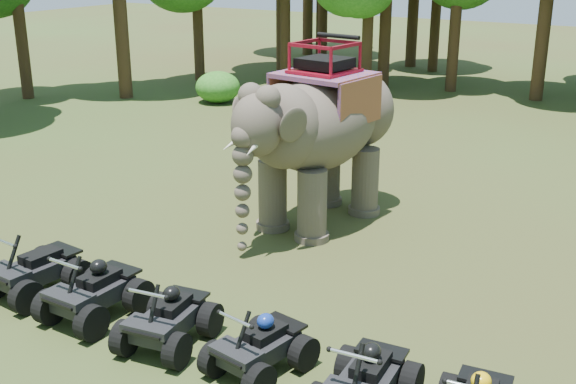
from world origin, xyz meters
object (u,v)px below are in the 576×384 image
(atv_3, at_px, (260,339))
(atv_4, at_px, (367,373))
(atv_0, at_px, (34,262))
(atv_1, at_px, (93,284))
(elephant, at_px, (321,133))
(atv_2, at_px, (168,311))

(atv_3, height_order, atv_4, atv_4)
(atv_0, height_order, atv_4, atv_0)
(atv_1, bearing_deg, elephant, 80.82)
(atv_0, bearing_deg, atv_1, 1.77)
(elephant, relative_size, atv_2, 3.12)
(elephant, height_order, atv_3, elephant)
(elephant, bearing_deg, atv_1, -92.84)
(elephant, xyz_separation_m, atv_2, (0.64, -6.53, -1.62))
(elephant, height_order, atv_2, elephant)
(atv_2, bearing_deg, atv_0, 169.67)
(elephant, bearing_deg, atv_4, -48.93)
(atv_1, bearing_deg, atv_4, 1.02)
(atv_2, relative_size, atv_3, 1.05)
(elephant, distance_m, atv_1, 6.78)
(atv_2, distance_m, atv_3, 1.81)
(atv_3, distance_m, atv_4, 1.91)
(elephant, relative_size, atv_0, 2.94)
(elephant, relative_size, atv_3, 3.27)
(atv_2, height_order, atv_4, atv_4)
(elephant, xyz_separation_m, atv_3, (2.45, -6.43, -1.65))
(atv_0, xyz_separation_m, atv_2, (3.49, -0.13, -0.04))
(atv_0, relative_size, atv_2, 1.06)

